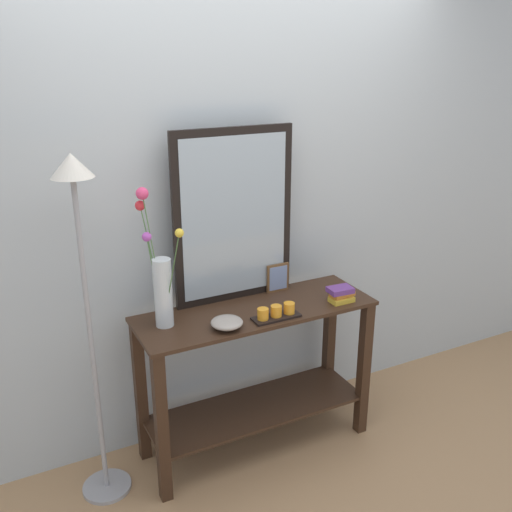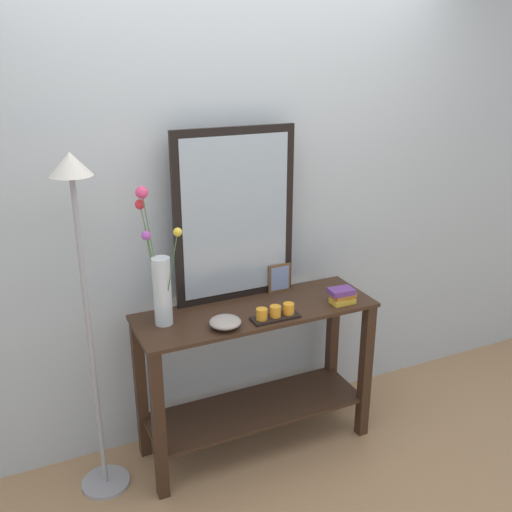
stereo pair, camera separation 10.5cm
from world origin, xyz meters
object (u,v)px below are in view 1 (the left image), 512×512
(tall_vase_left, at_px, (161,281))
(floor_lamp, at_px, (84,278))
(mirror_leaning, at_px, (234,217))
(candle_tray, at_px, (276,313))
(picture_frame_small, at_px, (278,278))
(book_stack, at_px, (341,294))
(decorative_bowl, at_px, (227,323))
(console_table, at_px, (256,364))

(tall_vase_left, relative_size, floor_lamp, 0.40)
(floor_lamp, bearing_deg, mirror_leaning, 11.07)
(mirror_leaning, height_order, candle_tray, mirror_leaning)
(picture_frame_small, distance_m, floor_lamp, 1.08)
(tall_vase_left, bearing_deg, mirror_leaning, 16.85)
(picture_frame_small, distance_m, book_stack, 0.36)
(mirror_leaning, relative_size, book_stack, 6.13)
(book_stack, height_order, floor_lamp, floor_lamp)
(tall_vase_left, height_order, floor_lamp, floor_lamp)
(candle_tray, height_order, book_stack, book_stack)
(mirror_leaning, relative_size, candle_tray, 3.70)
(tall_vase_left, xyz_separation_m, decorative_bowl, (0.26, -0.17, -0.20))
(picture_frame_small, bearing_deg, decorative_bowl, -147.07)
(tall_vase_left, height_order, book_stack, tall_vase_left)
(console_table, height_order, picture_frame_small, picture_frame_small)
(console_table, distance_m, book_stack, 0.58)
(candle_tray, bearing_deg, mirror_leaning, 103.54)
(mirror_leaning, bearing_deg, picture_frame_small, -5.96)
(mirror_leaning, distance_m, tall_vase_left, 0.51)
(mirror_leaning, xyz_separation_m, decorative_bowl, (-0.19, -0.31, -0.42))
(tall_vase_left, bearing_deg, console_table, -5.35)
(decorative_bowl, distance_m, floor_lamp, 0.69)
(console_table, bearing_deg, candle_tray, -73.19)
(console_table, xyz_separation_m, floor_lamp, (-0.83, 0.02, 0.64))
(decorative_bowl, bearing_deg, floor_lamp, 166.17)
(console_table, xyz_separation_m, picture_frame_small, (0.21, 0.15, 0.40))
(console_table, xyz_separation_m, candle_tray, (0.04, -0.14, 0.35))
(console_table, distance_m, candle_tray, 0.38)
(book_stack, distance_m, floor_lamp, 1.31)
(picture_frame_small, xyz_separation_m, decorative_bowl, (-0.43, -0.28, -0.05))
(console_table, relative_size, book_stack, 8.46)
(mirror_leaning, height_order, picture_frame_small, mirror_leaning)
(decorative_bowl, bearing_deg, picture_frame_small, 32.93)
(console_table, bearing_deg, floor_lamp, 178.36)
(mirror_leaning, xyz_separation_m, picture_frame_small, (0.25, -0.03, -0.37))
(floor_lamp, bearing_deg, decorative_bowl, -13.83)
(decorative_bowl, xyz_separation_m, floor_lamp, (-0.61, 0.15, 0.29))
(tall_vase_left, bearing_deg, floor_lamp, -176.57)
(picture_frame_small, bearing_deg, floor_lamp, -172.89)
(console_table, height_order, decorative_bowl, decorative_bowl)
(console_table, height_order, floor_lamp, floor_lamp)
(floor_lamp, bearing_deg, console_table, -1.64)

